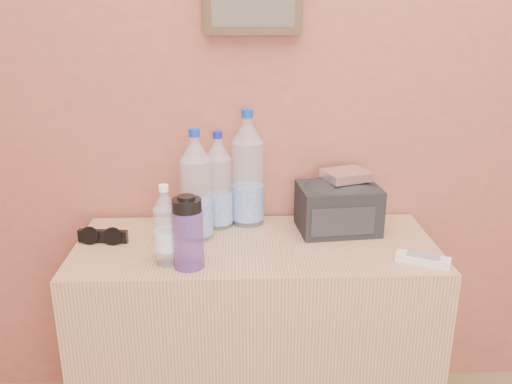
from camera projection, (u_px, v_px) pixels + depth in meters
dresser at (256, 340)px, 1.75m from camera, size 1.09×0.45×0.68m
pet_large_a at (196, 191)px, 1.63m from camera, size 0.09×0.09×0.34m
pet_large_b at (219, 185)px, 1.73m from camera, size 0.09×0.09×0.31m
pet_large_c at (248, 174)px, 1.74m from camera, size 0.10×0.10×0.38m
pet_small at (166, 230)px, 1.48m from camera, size 0.07×0.07×0.23m
nalgene_bottle at (188, 232)px, 1.46m from camera, size 0.08×0.08×0.21m
sunglasses at (103, 236)px, 1.64m from camera, size 0.16×0.07×0.04m
ac_remote at (423, 259)px, 1.51m from camera, size 0.15×0.11×0.02m
toiletry_bag at (338, 205)px, 1.71m from camera, size 0.26×0.20×0.17m
foil_packet at (346, 175)px, 1.69m from camera, size 0.16×0.15×0.03m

